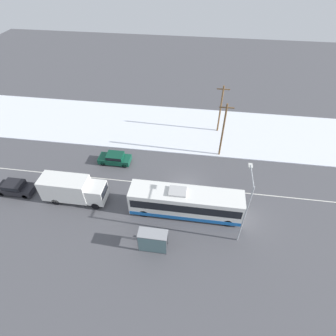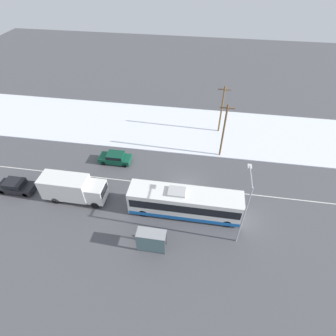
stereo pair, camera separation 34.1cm
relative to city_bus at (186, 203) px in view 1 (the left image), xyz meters
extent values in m
plane|color=#4C4C51|center=(-0.30, 3.80, -1.64)|extent=(120.00, 120.00, 0.00)
cube|color=silver|center=(-0.30, 16.17, -1.58)|extent=(80.00, 12.32, 0.12)
cube|color=silver|center=(-0.30, 3.80, -1.63)|extent=(60.00, 0.12, 0.00)
cube|color=white|center=(0.00, 0.00, 0.06)|extent=(11.87, 2.55, 2.83)
cube|color=black|center=(0.00, 0.00, 0.40)|extent=(11.39, 2.57, 1.08)
cube|color=blue|center=(0.00, 0.00, -1.11)|extent=(11.75, 2.57, 0.51)
cube|color=#B2B2B2|center=(-0.89, 0.00, 1.59)|extent=(1.80, 1.40, 0.24)
cylinder|color=black|center=(4.54, -1.14, -1.14)|extent=(1.00, 0.28, 1.00)
cylinder|color=black|center=(4.54, 1.14, -1.14)|extent=(1.00, 0.28, 1.00)
cylinder|color=black|center=(-4.33, -1.14, -1.14)|extent=(1.00, 0.28, 1.00)
cylinder|color=black|center=(-4.33, 1.14, -1.14)|extent=(1.00, 0.28, 1.00)
cube|color=silver|center=(-13.39, 0.14, 0.17)|extent=(5.22, 2.30, 2.63)
cube|color=silver|center=(-9.83, 0.14, -0.12)|extent=(1.90, 2.18, 2.05)
cube|color=black|center=(-8.90, 0.14, 0.29)|extent=(0.06, 1.95, 0.90)
cylinder|color=black|center=(-9.83, -0.88, -1.19)|extent=(0.90, 0.26, 0.90)
cylinder|color=black|center=(-9.83, 1.16, -1.19)|extent=(0.90, 0.26, 0.90)
cylinder|color=black|center=(-14.43, -0.88, -1.19)|extent=(0.90, 0.26, 0.90)
cylinder|color=black|center=(-14.43, 1.16, -1.19)|extent=(0.90, 0.26, 0.90)
cube|color=#0F4733|center=(-9.94, 6.96, -1.06)|extent=(4.15, 1.80, 0.70)
cube|color=#0D3C2B|center=(-9.84, 6.96, -0.46)|extent=(2.16, 1.66, 0.51)
cube|color=black|center=(-9.84, 6.96, -0.45)|extent=(1.99, 1.69, 0.41)
cylinder|color=black|center=(-11.32, 6.17, -1.32)|extent=(0.64, 0.22, 0.64)
cylinder|color=black|center=(-11.32, 7.75, -1.32)|extent=(0.64, 0.22, 0.64)
cylinder|color=black|center=(-8.47, 6.17, -1.32)|extent=(0.64, 0.22, 0.64)
cylinder|color=black|center=(-8.47, 7.75, -1.32)|extent=(0.64, 0.22, 0.64)
cube|color=black|center=(-19.80, 0.22, -1.05)|extent=(4.23, 1.80, 0.73)
cube|color=black|center=(-19.91, 0.22, -0.40)|extent=(2.20, 1.66, 0.55)
cube|color=black|center=(-19.91, 0.22, -0.39)|extent=(2.02, 1.69, 0.44)
cylinder|color=black|center=(-18.39, -0.57, -1.32)|extent=(0.64, 0.22, 0.64)
cylinder|color=black|center=(-18.39, 1.01, -1.32)|extent=(0.64, 0.22, 0.64)
cylinder|color=black|center=(-21.31, -0.57, -1.32)|extent=(0.64, 0.22, 0.64)
cylinder|color=black|center=(-21.31, 1.01, -1.32)|extent=(0.64, 0.22, 0.64)
cylinder|color=#23232D|center=(-1.82, -3.89, -1.28)|extent=(0.11, 0.11, 0.72)
cylinder|color=#23232D|center=(-1.61, -3.89, -1.28)|extent=(0.11, 0.11, 0.72)
cube|color=black|center=(-1.72, -3.89, -0.62)|extent=(0.38, 0.20, 0.59)
sphere|color=#8E6647|center=(-1.72, -3.89, -0.20)|extent=(0.25, 0.25, 0.25)
cylinder|color=black|center=(-1.95, -3.89, -0.65)|extent=(0.09, 0.09, 0.56)
cylinder|color=black|center=(-1.48, -3.89, -0.65)|extent=(0.09, 0.09, 0.56)
cube|color=gray|center=(-2.64, -4.71, 0.73)|extent=(2.76, 1.20, 0.06)
cube|color=slate|center=(-2.64, -5.29, -0.44)|extent=(2.65, 0.04, 2.16)
cylinder|color=#474C51|center=(-3.98, -4.15, -0.47)|extent=(0.08, 0.08, 2.34)
cylinder|color=#474C51|center=(-1.30, -4.15, -0.47)|extent=(0.08, 0.08, 2.34)
cylinder|color=#474C51|center=(-3.98, -5.27, -0.47)|extent=(0.08, 0.08, 2.34)
cylinder|color=#474C51|center=(-1.30, -5.27, -0.47)|extent=(0.08, 0.08, 2.34)
cylinder|color=#9EA3A8|center=(5.50, -2.72, 2.22)|extent=(0.14, 0.14, 7.72)
cylinder|color=#9EA3A8|center=(5.50, -1.33, 5.93)|extent=(0.10, 2.77, 0.10)
cube|color=silver|center=(5.50, 0.05, 5.86)|extent=(0.36, 0.60, 0.16)
cylinder|color=brown|center=(3.72, 10.52, 2.26)|extent=(0.24, 0.24, 7.78)
cube|color=brown|center=(3.72, 10.52, 5.65)|extent=(1.80, 0.12, 0.12)
cylinder|color=brown|center=(3.48, 16.33, 2.03)|extent=(0.24, 0.24, 7.33)
cube|color=brown|center=(3.48, 16.33, 5.19)|extent=(1.80, 0.12, 0.12)
camera|label=1|loc=(0.66, -18.02, 21.36)|focal=28.00mm
camera|label=2|loc=(1.00, -17.97, 21.36)|focal=28.00mm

